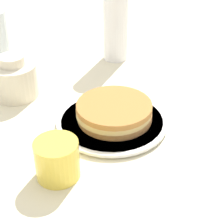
% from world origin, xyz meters
% --- Properties ---
extents(ground_plane, '(4.00, 4.00, 0.00)m').
position_xyz_m(ground_plane, '(0.00, 0.00, 0.00)').
color(ground_plane, beige).
extents(plate, '(0.25, 0.25, 0.01)m').
position_xyz_m(plate, '(0.02, 0.02, 0.01)').
color(plate, white).
rests_on(plate, ground_plane).
extents(pancake_stack, '(0.17, 0.17, 0.04)m').
position_xyz_m(pancake_stack, '(0.02, 0.02, 0.03)').
color(pancake_stack, '#B47943').
rests_on(pancake_stack, plate).
extents(juice_glass, '(0.08, 0.08, 0.08)m').
position_xyz_m(juice_glass, '(-0.01, -0.17, 0.04)').
color(juice_glass, yellow).
rests_on(juice_glass, ground_plane).
extents(cream_jug, '(0.11, 0.11, 0.11)m').
position_xyz_m(cream_jug, '(-0.25, 0.06, 0.05)').
color(cream_jug, beige).
rests_on(cream_jug, ground_plane).
extents(water_bottle_near, '(0.07, 0.07, 0.24)m').
position_xyz_m(water_bottle_near, '(-0.10, 0.35, 0.11)').
color(water_bottle_near, white).
rests_on(water_bottle_near, ground_plane).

